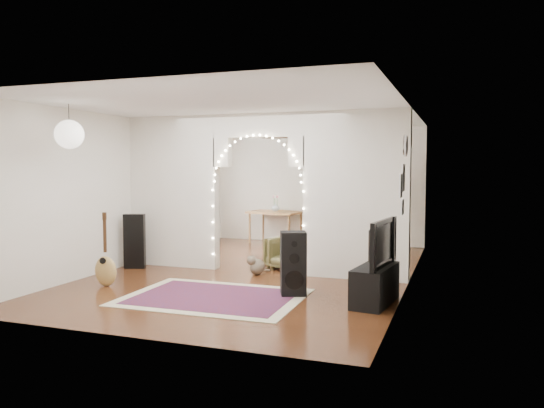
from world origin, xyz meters
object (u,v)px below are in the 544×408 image
(floor_speaker, at_px, (293,264))
(dining_chair_right, at_px, (286,253))
(acoustic_guitar, at_px, (105,259))
(bookcase, at_px, (345,208))
(media_console, at_px, (375,285))
(dining_chair_left, at_px, (291,254))
(dining_table, at_px, (275,214))

(floor_speaker, relative_size, dining_chair_right, 1.48)
(acoustic_guitar, distance_m, floor_speaker, 2.87)
(acoustic_guitar, xyz_separation_m, bookcase, (2.54, 5.32, 0.46))
(media_console, distance_m, dining_chair_left, 2.53)
(floor_speaker, distance_m, bookcase, 4.94)
(bookcase, bearing_deg, media_console, -96.01)
(acoustic_guitar, distance_m, dining_chair_right, 3.11)
(floor_speaker, height_order, media_console, floor_speaker)
(dining_chair_left, bearing_deg, acoustic_guitar, -119.21)
(acoustic_guitar, distance_m, media_console, 4.01)
(media_console, xyz_separation_m, dining_chair_right, (-1.87, 1.93, 0.03))
(acoustic_guitar, relative_size, floor_speaker, 1.06)
(media_console, height_order, dining_chair_left, dining_chair_left)
(media_console, distance_m, bookcase, 5.23)
(bookcase, relative_size, dining_chair_left, 2.80)
(dining_chair_left, relative_size, dining_chair_right, 1.03)
(dining_table, bearing_deg, floor_speaker, -58.50)
(floor_speaker, bearing_deg, dining_chair_left, 85.61)
(media_console, height_order, bookcase, bookcase)
(bookcase, height_order, dining_table, bookcase)
(acoustic_guitar, bearing_deg, dining_chair_left, 30.81)
(dining_table, height_order, dining_chair_right, dining_table)
(floor_speaker, bearing_deg, bookcase, 70.67)
(floor_speaker, distance_m, dining_table, 5.15)
(floor_speaker, xyz_separation_m, dining_table, (-1.93, 4.77, 0.23))
(floor_speaker, xyz_separation_m, media_console, (1.15, -0.07, -0.20))
(acoustic_guitar, bearing_deg, dining_table, 66.96)
(media_console, distance_m, dining_chair_right, 2.69)
(bookcase, relative_size, dining_table, 1.33)
(acoustic_guitar, bearing_deg, dining_chair_right, 33.74)
(acoustic_guitar, xyz_separation_m, media_console, (3.99, 0.33, -0.16))
(bookcase, distance_m, dining_chair_right, 3.14)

